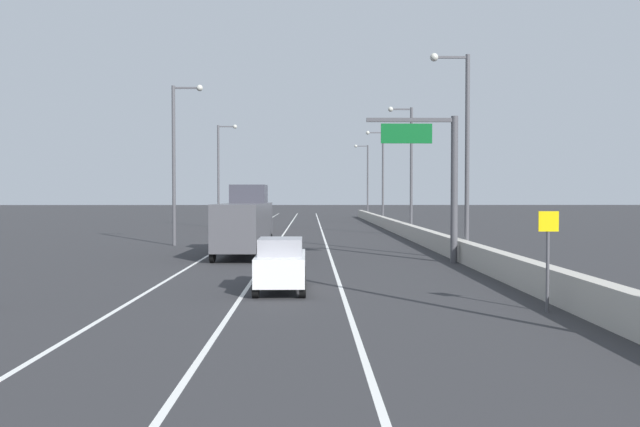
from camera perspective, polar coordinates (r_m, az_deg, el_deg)
The scene contains 17 objects.
ground_plane at distance 68.12m, azimuth -1.17°, elevation -1.31°, with size 320.00×320.00×0.00m, color #2D2D30.
lane_stripe_left at distance 59.42m, azimuth -6.53°, elevation -1.74°, with size 0.16×130.00×0.00m, color silver.
lane_stripe_center at distance 59.18m, azimuth -3.16°, elevation -1.75°, with size 0.16×130.00×0.00m, color silver.
lane_stripe_right at distance 59.14m, azimuth 0.24°, elevation -1.75°, with size 0.16×130.00×0.00m, color silver.
jersey_barrier_right at distance 44.84m, azimuth 9.37°, elevation -2.15°, with size 0.60×120.00×1.10m, color #B2ADA3.
overhead_sign_gantry at distance 33.96m, azimuth 10.40°, elevation 3.70°, with size 4.68×0.36×7.50m.
speed_advisory_sign at distance 20.61m, azimuth 19.23°, elevation -3.25°, with size 0.60×0.11×3.00m.
lamp_post_right_second at distance 35.94m, azimuth 12.33°, elevation 6.05°, with size 2.14×0.44×11.03m.
lamp_post_right_third at distance 56.68m, azimuth 7.72°, elevation 4.44°, with size 2.14×0.44×11.03m.
lamp_post_right_fourth at distance 77.56m, azimuth 5.33°, elevation 3.68°, with size 2.14×0.44×11.03m.
lamp_post_right_fifth at distance 98.54m, azimuth 4.04°, elevation 3.25°, with size 2.14×0.44×11.03m.
lamp_post_left_mid at distance 46.10m, azimuth -12.33°, elevation 5.06°, with size 2.14×0.44×11.03m.
lamp_post_left_far at distance 71.11m, azimuth -8.65°, elevation 3.86°, with size 2.14×0.44×11.03m.
car_white_0 at distance 23.89m, azimuth -3.41°, elevation -4.43°, with size 1.83×4.46×1.94m.
car_red_1 at distance 62.84m, azimuth -7.11°, elevation -0.64°, with size 2.04×4.26×2.05m.
car_silver_2 at distance 70.97m, azimuth -6.62°, elevation -0.37°, with size 2.03×4.45×2.07m.
box_truck at distance 38.09m, azimuth -6.56°, elevation -0.81°, with size 2.70×9.81×4.10m.
Camera 1 is at (0.35, -4.03, 3.48)m, focal length 36.75 mm.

